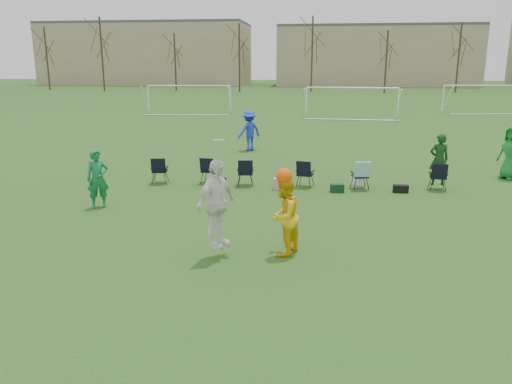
# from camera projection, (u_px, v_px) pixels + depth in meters

# --- Properties ---
(ground) EXTENTS (260.00, 260.00, 0.00)m
(ground) POSITION_uv_depth(u_px,v_px,m) (244.00, 275.00, 10.37)
(ground) COLOR #2A4D18
(ground) RESTS_ON ground
(fielder_green_near) EXTENTS (0.78, 0.70, 1.79)m
(fielder_green_near) POSITION_uv_depth(u_px,v_px,m) (98.00, 179.00, 15.06)
(fielder_green_near) COLOR #14723E
(fielder_green_near) RESTS_ON ground
(fielder_blue) EXTENTS (1.45, 1.44, 2.01)m
(fielder_blue) POSITION_uv_depth(u_px,v_px,m) (249.00, 131.00, 25.06)
(fielder_blue) COLOR blue
(fielder_blue) RESTS_ON ground
(fielder_green_far) EXTENTS (1.07, 1.18, 2.02)m
(fielder_green_far) POSITION_uv_depth(u_px,v_px,m) (511.00, 153.00, 18.82)
(fielder_green_far) COLOR #157B2C
(fielder_green_far) RESTS_ON ground
(center_contest) EXTENTS (2.46, 1.55, 2.71)m
(center_contest) POSITION_uv_depth(u_px,v_px,m) (251.00, 209.00, 11.15)
(center_contest) COLOR white
(center_contest) RESTS_ON ground
(sideline_setup) EXTENTS (10.59, 1.59, 1.95)m
(sideline_setup) POSITION_uv_depth(u_px,v_px,m) (314.00, 171.00, 17.71)
(sideline_setup) COLOR #103B14
(sideline_setup) RESTS_ON ground
(goal_left) EXTENTS (7.39, 0.76, 2.46)m
(goal_left) POSITION_uv_depth(u_px,v_px,m) (189.00, 91.00, 43.77)
(goal_left) COLOR white
(goal_left) RESTS_ON ground
(goal_mid) EXTENTS (7.40, 0.63, 2.46)m
(goal_mid) POSITION_uv_depth(u_px,v_px,m) (352.00, 94.00, 40.15)
(goal_mid) COLOR white
(goal_mid) RESTS_ON ground
(goal_right) EXTENTS (7.35, 1.14, 2.46)m
(goal_right) POSITION_uv_depth(u_px,v_px,m) (484.00, 91.00, 44.45)
(goal_right) COLOR white
(goal_right) RESTS_ON ground
(tree_line) EXTENTS (110.28, 3.28, 11.40)m
(tree_line) POSITION_uv_depth(u_px,v_px,m) (313.00, 58.00, 76.17)
(tree_line) COLOR #382B21
(tree_line) RESTS_ON ground
(building_row) EXTENTS (126.00, 16.00, 13.00)m
(building_row) POSITION_uv_depth(u_px,v_px,m) (348.00, 55.00, 100.29)
(building_row) COLOR tan
(building_row) RESTS_ON ground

